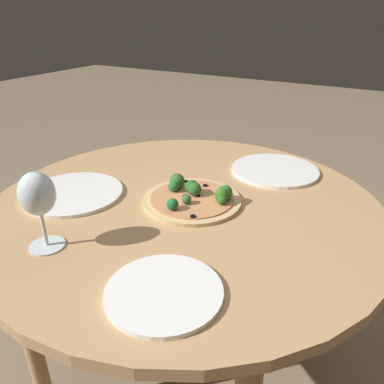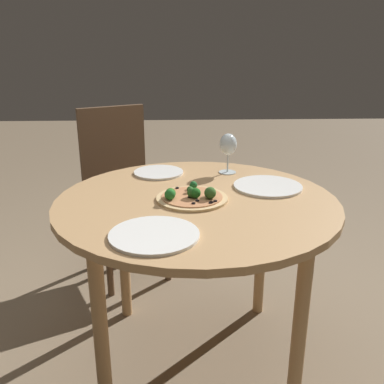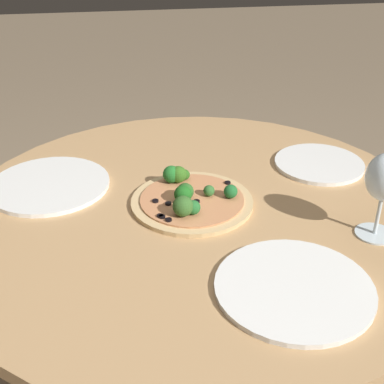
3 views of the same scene
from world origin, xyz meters
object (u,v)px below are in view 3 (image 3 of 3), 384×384
at_px(pizza, 190,198).
at_px(plate_near, 294,288).
at_px(plate_far, 319,164).
at_px(plate_side, 49,185).

xyz_separation_m(pizza, plate_near, (0.13, -0.32, -0.01)).
height_order(plate_far, plate_side, same).
bearing_deg(plate_far, plate_near, -115.30).
distance_m(pizza, plate_side, 0.34).
xyz_separation_m(pizza, plate_side, (-0.31, 0.13, -0.01)).
distance_m(pizza, plate_near, 0.34).
bearing_deg(plate_near, plate_side, 135.35).
bearing_deg(plate_far, plate_side, -179.22).
bearing_deg(plate_near, plate_far, 64.70).
height_order(plate_near, plate_far, same).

